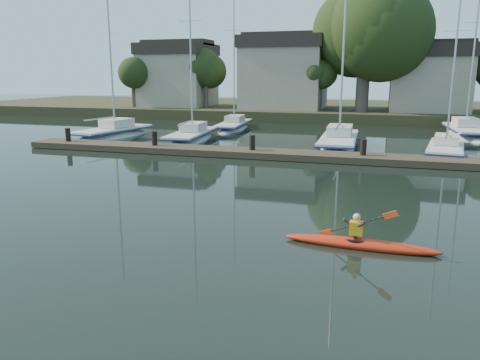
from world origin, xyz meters
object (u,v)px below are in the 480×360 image
(kayak, at_px, (360,242))
(sailboat_2, at_px, (338,149))
(sailboat_1, at_px, (192,143))
(sailboat_0, at_px, (114,140))
(dock, at_px, (306,155))
(sailboat_5, at_px, (234,131))
(sailboat_7, at_px, (465,139))
(sailboat_3, at_px, (445,158))

(kayak, height_order, sailboat_2, sailboat_2)
(sailboat_1, bearing_deg, sailboat_0, 175.66)
(sailboat_1, bearing_deg, dock, -34.98)
(sailboat_5, height_order, sailboat_7, sailboat_7)
(kayak, bearing_deg, sailboat_2, 99.22)
(sailboat_0, xyz_separation_m, sailboat_3, (22.35, -1.30, 0.03))
(sailboat_1, distance_m, sailboat_3, 16.25)
(kayak, height_order, sailboat_0, sailboat_0)
(sailboat_5, bearing_deg, sailboat_7, -1.91)
(dock, bearing_deg, sailboat_1, 149.80)
(kayak, height_order, sailboat_7, sailboat_7)
(sailboat_1, relative_size, sailboat_7, 0.98)
(kayak, distance_m, sailboat_3, 16.99)
(sailboat_2, bearing_deg, sailboat_1, 179.21)
(dock, xyz_separation_m, sailboat_0, (-14.90, 5.04, -0.41))
(sailboat_0, height_order, sailboat_3, sailboat_0)
(dock, distance_m, sailboat_2, 5.33)
(sailboat_2, bearing_deg, sailboat_5, 140.85)
(sailboat_1, bearing_deg, sailboat_5, 79.20)
(dock, bearing_deg, kayak, -75.02)
(sailboat_2, distance_m, sailboat_5, 11.79)
(sailboat_3, bearing_deg, kayak, -95.28)
(sailboat_5, relative_size, sailboat_7, 0.97)
(dock, bearing_deg, sailboat_3, 26.69)
(sailboat_7, bearing_deg, kayak, -107.19)
(sailboat_1, xyz_separation_m, sailboat_7, (18.68, 7.97, -0.02))
(dock, distance_m, sailboat_1, 10.12)
(kayak, xyz_separation_m, sailboat_3, (4.04, 16.50, -0.33))
(sailboat_0, bearing_deg, dock, -8.41)
(dock, height_order, sailboat_3, sailboat_3)
(sailboat_2, bearing_deg, sailboat_3, -14.00)
(sailboat_0, xyz_separation_m, sailboat_1, (6.16, 0.05, 0.02))
(dock, height_order, sailboat_2, sailboat_2)
(kayak, bearing_deg, sailboat_1, 126.81)
(sailboat_2, relative_size, sailboat_5, 1.17)
(sailboat_0, height_order, sailboat_2, sailboat_2)
(dock, bearing_deg, sailboat_7, 52.73)
(kayak, bearing_deg, dock, 107.53)
(kayak, distance_m, dock, 13.20)
(dock, relative_size, sailboat_1, 2.48)
(sailboat_5, bearing_deg, sailboat_1, -100.00)
(dock, relative_size, sailboat_2, 2.13)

